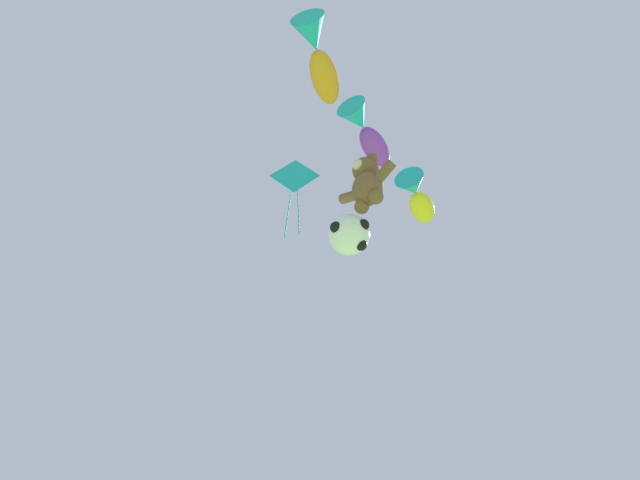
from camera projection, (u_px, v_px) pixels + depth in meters
name	position (u px, v px, depth m)	size (l,w,h in m)	color
teddy_bear_kite	(367.00, 183.00, 11.26)	(1.61, 0.71, 1.64)	brown
soccer_ball_kite	(349.00, 235.00, 10.81)	(1.00, 1.00, 0.92)	white
fish_kite_tangerine	(318.00, 57.00, 11.72)	(1.75, 2.30, 0.81)	orange
fish_kite_violet	(366.00, 133.00, 14.09)	(1.37, 2.41, 0.85)	purple
fish_kite_goldfin	(417.00, 197.00, 15.76)	(1.50, 2.21, 0.93)	yellow
diamond_kite	(294.00, 180.00, 14.52)	(1.07, 1.07, 3.22)	#19ADB2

